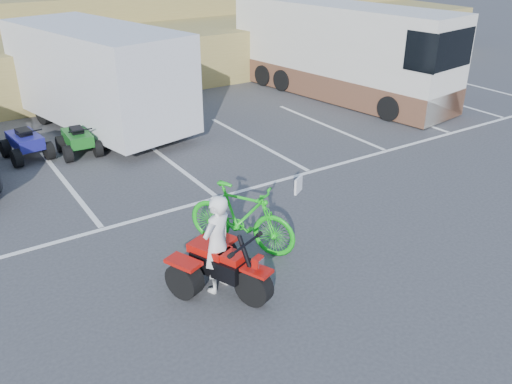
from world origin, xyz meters
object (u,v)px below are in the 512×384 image
rider (217,244)px  rv_motorhome (339,57)px  red_trike_atv (226,291)px  cargo_trailer (97,75)px  quad_atv_green (80,154)px  green_dirt_bike (241,217)px  quad_atv_blue (29,158)px

rider → rv_motorhome: (9.72, 8.25, 0.52)m
red_trike_atv → rider: (-0.06, 0.14, 0.88)m
cargo_trailer → quad_atv_green: size_ratio=5.31×
green_dirt_bike → rv_motorhome: bearing=9.1°
quad_atv_green → green_dirt_bike: bearing=-77.4°
green_dirt_bike → red_trike_atv: bearing=-163.7°
red_trike_atv → quad_atv_blue: (-1.44, 8.11, 0.00)m
rider → quad_atv_green: rider is taller
red_trike_atv → rider: 0.89m
cargo_trailer → rv_motorhome: rv_motorhome is taller
green_dirt_bike → quad_atv_green: size_ratio=1.68×
red_trike_atv → green_dirt_bike: (0.97, 1.05, 0.66)m
red_trike_atv → quad_atv_green: red_trike_atv is taller
rv_motorhome → rider: bearing=-148.4°
quad_atv_blue → cargo_trailer: bearing=21.3°
red_trike_atv → green_dirt_bike: 1.58m
quad_atv_green → cargo_trailer: bearing=57.5°
rider → cargo_trailer: (1.16, 9.34, 0.78)m
rv_motorhome → quad_atv_blue: (-11.10, -0.28, -1.39)m
cargo_trailer → quad_atv_blue: size_ratio=5.02×
red_trike_atv → quad_atv_blue: bearing=77.5°
red_trike_atv → rv_motorhome: rv_motorhome is taller
quad_atv_green → rv_motorhome: bearing=7.0°
rider → quad_atv_green: (-0.13, 7.49, -0.88)m
rider → quad_atv_green: size_ratio=1.33×
red_trike_atv → cargo_trailer: size_ratio=0.24×
red_trike_atv → quad_atv_blue: red_trike_atv is taller
red_trike_atv → cargo_trailer: 9.68m
red_trike_atv → green_dirt_bike: green_dirt_bike is taller
quad_atv_blue → rv_motorhome: bearing=-5.5°
green_dirt_bike → quad_atv_green: (-1.16, 6.57, -0.66)m
rider → quad_atv_blue: (-1.38, 7.97, -0.88)m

